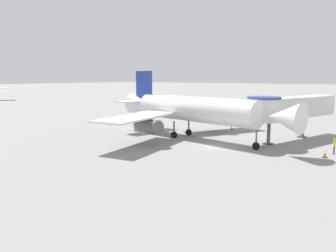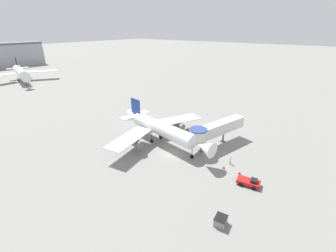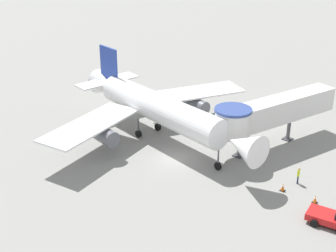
{
  "view_description": "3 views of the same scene",
  "coord_description": "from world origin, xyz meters",
  "px_view_note": "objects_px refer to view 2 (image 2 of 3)",
  "views": [
    {
      "loc": [
        -34.94,
        -19.85,
        8.5
      ],
      "look_at": [
        -2.14,
        5.24,
        2.34
      ],
      "focal_mm": 35.0,
      "sensor_mm": 36.0,
      "label": 1
    },
    {
      "loc": [
        -36.21,
        -27.28,
        27.22
      ],
      "look_at": [
        5.36,
        4.67,
        4.02
      ],
      "focal_mm": 24.0,
      "sensor_mm": 36.0,
      "label": 2
    },
    {
      "loc": [
        -35.25,
        -30.22,
        25.05
      ],
      "look_at": [
        -2.75,
        -1.65,
        5.6
      ],
      "focal_mm": 50.0,
      "sensor_mm": 36.0,
      "label": 3
    }
  ],
  "objects_px": {
    "jet_bridge": "(214,130)",
    "ground_crew_marshaller": "(231,160)",
    "service_container_gray": "(221,221)",
    "traffic_cone_apron_front": "(240,172)",
    "traffic_cone_near_nose": "(224,167)",
    "traffic_cone_starboard_wing": "(187,128)",
    "pushback_tug_red": "(249,182)",
    "main_airplane": "(161,129)",
    "background_jet_navy_tail": "(21,72)"
  },
  "relations": [
    {
      "from": "jet_bridge",
      "to": "ground_crew_marshaller",
      "type": "xyz_separation_m",
      "value": [
        -5.04,
        -6.79,
        -3.39
      ]
    },
    {
      "from": "service_container_gray",
      "to": "traffic_cone_apron_front",
      "type": "height_order",
      "value": "service_container_gray"
    },
    {
      "from": "jet_bridge",
      "to": "traffic_cone_near_nose",
      "type": "distance_m",
      "value": 10.49
    },
    {
      "from": "traffic_cone_starboard_wing",
      "to": "ground_crew_marshaller",
      "type": "height_order",
      "value": "ground_crew_marshaller"
    },
    {
      "from": "traffic_cone_apron_front",
      "to": "traffic_cone_starboard_wing",
      "type": "relative_size",
      "value": 1.24
    },
    {
      "from": "service_container_gray",
      "to": "ground_crew_marshaller",
      "type": "xyz_separation_m",
      "value": [
        16.26,
        5.44,
        0.37
      ]
    },
    {
      "from": "jet_bridge",
      "to": "pushback_tug_red",
      "type": "distance_m",
      "value": 16.07
    },
    {
      "from": "traffic_cone_apron_front",
      "to": "ground_crew_marshaller",
      "type": "xyz_separation_m",
      "value": [
        2.14,
        2.92,
        0.67
      ]
    },
    {
      "from": "main_airplane",
      "to": "pushback_tug_red",
      "type": "distance_m",
      "value": 24.07
    },
    {
      "from": "traffic_cone_starboard_wing",
      "to": "pushback_tug_red",
      "type": "bearing_deg",
      "value": -121.82
    },
    {
      "from": "traffic_cone_starboard_wing",
      "to": "background_jet_navy_tail",
      "type": "bearing_deg",
      "value": 91.69
    },
    {
      "from": "jet_bridge",
      "to": "main_airplane",
      "type": "bearing_deg",
      "value": 135.84
    },
    {
      "from": "ground_crew_marshaller",
      "to": "background_jet_navy_tail",
      "type": "bearing_deg",
      "value": -108.48
    },
    {
      "from": "jet_bridge",
      "to": "traffic_cone_starboard_wing",
      "type": "xyz_separation_m",
      "value": [
        4.74,
        10.58,
        -4.14
      ]
    },
    {
      "from": "traffic_cone_starboard_wing",
      "to": "background_jet_navy_tail",
      "type": "xyz_separation_m",
      "value": [
        -3.03,
        102.79,
        4.88
      ]
    },
    {
      "from": "main_airplane",
      "to": "traffic_cone_starboard_wing",
      "type": "height_order",
      "value": "main_airplane"
    },
    {
      "from": "background_jet_navy_tail",
      "to": "traffic_cone_apron_front",
      "type": "bearing_deg",
      "value": -79.58
    },
    {
      "from": "traffic_cone_apron_front",
      "to": "main_airplane",
      "type": "bearing_deg",
      "value": 88.58
    },
    {
      "from": "main_airplane",
      "to": "traffic_cone_near_nose",
      "type": "height_order",
      "value": "main_airplane"
    },
    {
      "from": "jet_bridge",
      "to": "ground_crew_marshaller",
      "type": "height_order",
      "value": "jet_bridge"
    },
    {
      "from": "main_airplane",
      "to": "ground_crew_marshaller",
      "type": "bearing_deg",
      "value": -76.67
    },
    {
      "from": "background_jet_navy_tail",
      "to": "jet_bridge",
      "type": "bearing_deg",
      "value": -76.31
    },
    {
      "from": "traffic_cone_starboard_wing",
      "to": "background_jet_navy_tail",
      "type": "relative_size",
      "value": 0.02
    },
    {
      "from": "traffic_cone_starboard_wing",
      "to": "ground_crew_marshaller",
      "type": "relative_size",
      "value": 0.35
    },
    {
      "from": "pushback_tug_red",
      "to": "ground_crew_marshaller",
      "type": "distance_m",
      "value": 7.18
    },
    {
      "from": "jet_bridge",
      "to": "traffic_cone_apron_front",
      "type": "relative_size",
      "value": 21.39
    },
    {
      "from": "pushback_tug_red",
      "to": "traffic_cone_starboard_wing",
      "type": "relative_size",
      "value": 6.84
    },
    {
      "from": "traffic_cone_apron_front",
      "to": "background_jet_navy_tail",
      "type": "xyz_separation_m",
      "value": [
        8.89,
        123.07,
        4.81
      ]
    },
    {
      "from": "main_airplane",
      "to": "pushback_tug_red",
      "type": "xyz_separation_m",
      "value": [
        -2.85,
        -23.67,
        -3.31
      ]
    },
    {
      "from": "service_container_gray",
      "to": "background_jet_navy_tail",
      "type": "bearing_deg",
      "value": 79.62
    },
    {
      "from": "service_container_gray",
      "to": "background_jet_navy_tail",
      "type": "relative_size",
      "value": 0.06
    },
    {
      "from": "ground_crew_marshaller",
      "to": "background_jet_navy_tail",
      "type": "xyz_separation_m",
      "value": [
        6.75,
        120.15,
        4.13
      ]
    },
    {
      "from": "traffic_cone_near_nose",
      "to": "ground_crew_marshaller",
      "type": "height_order",
      "value": "ground_crew_marshaller"
    },
    {
      "from": "traffic_cone_starboard_wing",
      "to": "jet_bridge",
      "type": "bearing_deg",
      "value": -114.13
    },
    {
      "from": "background_jet_navy_tail",
      "to": "pushback_tug_red",
      "type": "bearing_deg",
      "value": -80.55
    },
    {
      "from": "pushback_tug_red",
      "to": "service_container_gray",
      "type": "relative_size",
      "value": 2.01
    },
    {
      "from": "traffic_cone_near_nose",
      "to": "background_jet_navy_tail",
      "type": "bearing_deg",
      "value": 85.69
    },
    {
      "from": "service_container_gray",
      "to": "ground_crew_marshaller",
      "type": "distance_m",
      "value": 17.15
    },
    {
      "from": "traffic_cone_near_nose",
      "to": "traffic_cone_apron_front",
      "type": "height_order",
      "value": "traffic_cone_near_nose"
    },
    {
      "from": "traffic_cone_near_nose",
      "to": "traffic_cone_starboard_wing",
      "type": "relative_size",
      "value": 1.25
    },
    {
      "from": "pushback_tug_red",
      "to": "background_jet_navy_tail",
      "type": "xyz_separation_m",
      "value": [
        11.23,
        125.76,
        4.49
      ]
    },
    {
      "from": "pushback_tug_red",
      "to": "traffic_cone_starboard_wing",
      "type": "bearing_deg",
      "value": 48.69
    },
    {
      "from": "pushback_tug_red",
      "to": "background_jet_navy_tail",
      "type": "height_order",
      "value": "background_jet_navy_tail"
    },
    {
      "from": "jet_bridge",
      "to": "service_container_gray",
      "type": "xyz_separation_m",
      "value": [
        -21.3,
        -12.23,
        -3.76
      ]
    },
    {
      "from": "service_container_gray",
      "to": "ground_crew_marshaller",
      "type": "bearing_deg",
      "value": 18.51
    },
    {
      "from": "traffic_cone_near_nose",
      "to": "background_jet_navy_tail",
      "type": "xyz_separation_m",
      "value": [
        9.01,
        119.7,
        4.8
      ]
    },
    {
      "from": "traffic_cone_near_nose",
      "to": "traffic_cone_apron_front",
      "type": "bearing_deg",
      "value": -87.97
    },
    {
      "from": "main_airplane",
      "to": "service_container_gray",
      "type": "bearing_deg",
      "value": -113.7
    },
    {
      "from": "pushback_tug_red",
      "to": "service_container_gray",
      "type": "distance_m",
      "value": 11.78
    },
    {
      "from": "pushback_tug_red",
      "to": "service_container_gray",
      "type": "xyz_separation_m",
      "value": [
        -11.78,
        0.16,
        -0.01
      ]
    }
  ]
}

